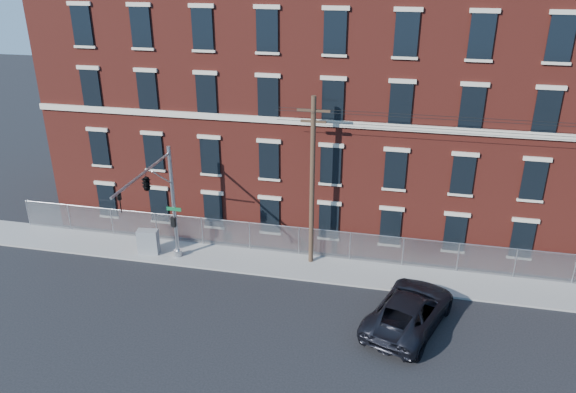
# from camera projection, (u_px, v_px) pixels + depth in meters

# --- Properties ---
(ground) EXTENTS (140.00, 140.00, 0.00)m
(ground) POSITION_uv_depth(u_px,v_px,m) (253.00, 312.00, 28.31)
(ground) COLOR black
(ground) RESTS_ON ground
(sidewalk) EXTENTS (65.00, 3.00, 0.12)m
(sidewalk) POSITION_uv_depth(u_px,v_px,m) (486.00, 287.00, 30.41)
(sidewalk) COLOR #989590
(sidewalk) RESTS_ON ground
(mill_building) EXTENTS (55.30, 14.32, 16.30)m
(mill_building) POSITION_uv_depth(u_px,v_px,m) (489.00, 105.00, 35.19)
(mill_building) COLOR maroon
(mill_building) RESTS_ON ground
(chain_link_fence) EXTENTS (59.06, 0.06, 1.85)m
(chain_link_fence) POSITION_uv_depth(u_px,v_px,m) (486.00, 259.00, 31.18)
(chain_link_fence) COLOR #A5A8AD
(chain_link_fence) RESTS_ON ground
(traffic_signal_mast) EXTENTS (0.90, 6.75, 7.00)m
(traffic_signal_mast) POSITION_uv_depth(u_px,v_px,m) (153.00, 191.00, 29.29)
(traffic_signal_mast) COLOR #9EA0A5
(traffic_signal_mast) RESTS_ON ground
(utility_pole_near) EXTENTS (1.80, 0.28, 10.00)m
(utility_pole_near) POSITION_uv_depth(u_px,v_px,m) (312.00, 180.00, 30.80)
(utility_pole_near) COLOR #433021
(utility_pole_near) RESTS_ON ground
(pickup_truck) EXTENTS (5.00, 7.05, 1.78)m
(pickup_truck) POSITION_uv_depth(u_px,v_px,m) (409.00, 310.00, 26.99)
(pickup_truck) COLOR black
(pickup_truck) RESTS_ON ground
(utility_cabinet) EXTENTS (1.31, 0.78, 1.55)m
(utility_cabinet) POSITION_uv_depth(u_px,v_px,m) (148.00, 242.00, 33.47)
(utility_cabinet) COLOR gray
(utility_cabinet) RESTS_ON sidewalk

